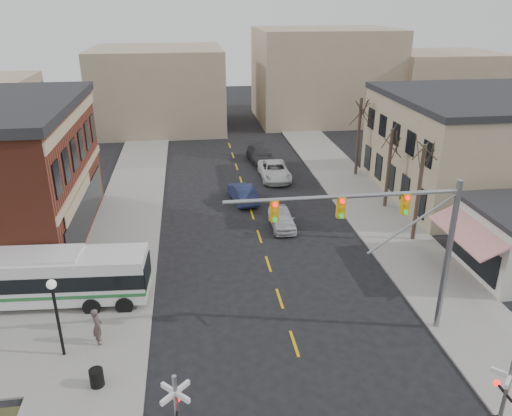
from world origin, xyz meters
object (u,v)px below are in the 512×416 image
Objects in this scene: car_b at (243,193)px; pedestrian_far at (88,274)px; trash_bin at (97,378)px; street_lamp at (55,302)px; car_a at (282,218)px; car_d at (260,155)px; transit_bus at (40,277)px; car_c at (274,171)px; rr_crossing_east at (492,407)px; pedestrian_near at (97,326)px; traffic_signal_mast at (393,229)px.

pedestrian_far is at bearing 41.37° from car_b.
trash_bin is 0.42× the size of pedestrian_far.
street_lamp is 2.10× the size of pedestrian_far.
car_d reaches higher than car_a.
car_c is (16.07, 18.72, -0.90)m from transit_bus.
rr_crossing_east is 31.06m from car_c.
trash_bin is 8.29m from pedestrian_far.
car_d is (-0.56, 5.20, -0.00)m from car_c.
pedestrian_near is (-11.99, -27.98, 0.31)m from car_d.
traffic_signal_mast is at bearing -91.64° from car_d.
car_a is at bearing 54.13° from trash_bin.
pedestrian_near reaches higher than trash_bin.
pedestrian_far is (-10.25, -12.43, 0.32)m from car_b.
street_lamp reaches higher than car_c.
traffic_signal_mast is at bearing 8.54° from trash_bin.
rr_crossing_east is 2.91× the size of pedestrian_near.
car_d is 2.79× the size of pedestrian_far.
pedestrian_near is (-13.91, 0.92, -4.70)m from traffic_signal_mast.
car_a is at bearing 101.47° from traffic_signal_mast.
transit_bus is at bearing 146.83° from rr_crossing_east.
rr_crossing_east is at bearing -106.80° from pedestrian_far.
car_c is 22.41m from pedestrian_far.
car_a is 2.16× the size of pedestrian_far.
transit_bus is 16.87m from car_a.
rr_crossing_east is 1.05× the size of car_d.
trash_bin is (1.88, -2.30, -2.50)m from street_lamp.
car_c and car_d have the same top height.
traffic_signal_mast is at bearing 95.82° from car_b.
street_lamp is 27.43m from car_c.
car_a is at bearing -38.74° from pedestrian_far.
street_lamp is at bearing 95.64° from pedestrian_near.
pedestrian_near reaches higher than pedestrian_far.
car_a is 0.74× the size of car_c.
street_lamp is 21.16m from car_b.
rr_crossing_east is 36.29m from car_d.
transit_bus is at bearing 118.94° from trash_bin.
rr_crossing_east is at bearing -78.47° from car_a.
rr_crossing_east is (1.24, -7.22, -3.82)m from traffic_signal_mast.
transit_bus is 18.43m from car_b.
rr_crossing_east is at bearing -19.32° from trash_bin.
car_c reaches higher than car_b.
pedestrian_near is at bearing 53.84° from car_b.
car_d is (-3.17, 36.13, -1.19)m from rr_crossing_east.
traffic_signal_mast reaches higher than trash_bin.
car_d is at bearing -40.88° from pedestrian_near.
car_a is at bearing 28.59° from transit_bus.
traffic_signal_mast reaches higher than pedestrian_far.
car_c is at bearing 59.03° from street_lamp.
street_lamp is at bearing -160.20° from pedestrian_far.
rr_crossing_east is 1.00× the size of car_c.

